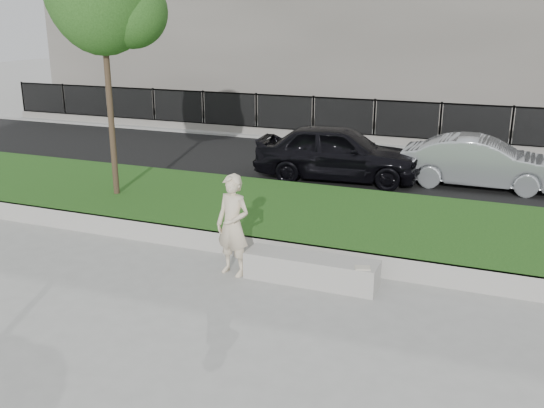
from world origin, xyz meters
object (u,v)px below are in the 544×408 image
at_px(book, 363,268).
at_px(car_dark, 338,152).
at_px(man, 233,225).
at_px(car_silver, 481,162).
at_px(stone_bench, 311,270).

xyz_separation_m(book, car_dark, (-2.33, 6.71, 0.32)).
relative_size(man, book, 7.46).
height_order(man, car_silver, man).
xyz_separation_m(man, car_silver, (3.53, 7.33, -0.19)).
distance_m(stone_bench, book, 0.95).
height_order(stone_bench, book, book).
bearing_deg(car_dark, book, -166.05).
relative_size(car_dark, car_silver, 1.12).
height_order(book, car_silver, car_silver).
bearing_deg(car_silver, book, 169.58).
height_order(stone_bench, man, man).
bearing_deg(man, car_dark, 102.55).
xyz_separation_m(man, car_dark, (-0.07, 6.69, -0.09)).
bearing_deg(car_dark, car_silver, -85.14).
distance_m(book, car_dark, 7.11).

